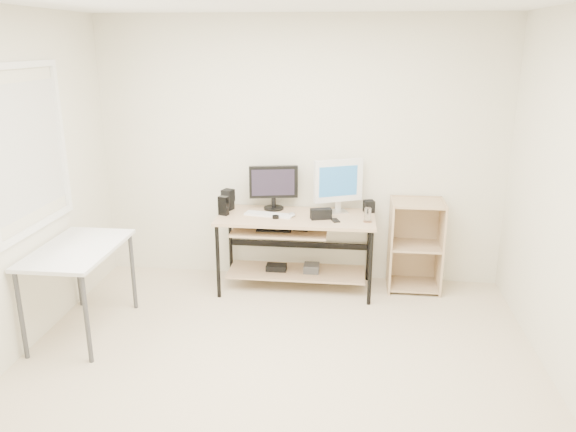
% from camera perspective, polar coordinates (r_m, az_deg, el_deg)
% --- Properties ---
extents(room, '(4.01, 4.01, 2.62)m').
position_cam_1_polar(room, '(3.67, -3.74, 1.09)').
color(room, beige).
rests_on(room, ground).
extents(desk, '(1.50, 0.65, 0.75)m').
position_cam_1_polar(desk, '(5.43, 0.55, -2.10)').
color(desk, tan).
rests_on(desk, ground).
extents(side_table, '(0.60, 1.00, 0.75)m').
position_cam_1_polar(side_table, '(4.88, -20.58, -3.89)').
color(side_table, silver).
rests_on(side_table, ground).
extents(shelf_unit, '(0.50, 0.40, 0.90)m').
position_cam_1_polar(shelf_unit, '(5.62, 12.75, -2.79)').
color(shelf_unit, tan).
rests_on(shelf_unit, ground).
extents(black_monitor, '(0.48, 0.20, 0.44)m').
position_cam_1_polar(black_monitor, '(5.51, -1.49, 3.20)').
color(black_monitor, black).
rests_on(black_monitor, desk).
extents(white_imac, '(0.47, 0.24, 0.52)m').
position_cam_1_polar(white_imac, '(5.41, 5.13, 3.44)').
color(white_imac, silver).
rests_on(white_imac, desk).
extents(keyboard, '(0.48, 0.21, 0.02)m').
position_cam_1_polar(keyboard, '(5.37, -1.97, 0.15)').
color(keyboard, silver).
rests_on(keyboard, desk).
extents(mouse, '(0.08, 0.11, 0.03)m').
position_cam_1_polar(mouse, '(5.33, 0.41, 0.15)').
color(mouse, '#B4B4BA').
rests_on(mouse, desk).
extents(center_speaker, '(0.21, 0.14, 0.10)m').
position_cam_1_polar(center_speaker, '(5.26, 3.37, 0.21)').
color(center_speaker, black).
rests_on(center_speaker, desk).
extents(speaker_left, '(0.13, 0.13, 0.20)m').
position_cam_1_polar(speaker_left, '(5.56, -6.11, 1.71)').
color(speaker_left, black).
rests_on(speaker_left, desk).
extents(speaker_right, '(0.12, 0.12, 0.12)m').
position_cam_1_polar(speaker_right, '(5.52, 8.22, 0.98)').
color(speaker_right, black).
rests_on(speaker_right, desk).
extents(audio_controller, '(0.11, 0.08, 0.18)m').
position_cam_1_polar(audio_controller, '(5.39, -6.57, 1.04)').
color(audio_controller, black).
rests_on(audio_controller, desk).
extents(volume_puck, '(0.07, 0.07, 0.03)m').
position_cam_1_polar(volume_puck, '(5.28, -1.26, -0.10)').
color(volume_puck, black).
rests_on(volume_puck, desk).
extents(smartphone, '(0.10, 0.13, 0.01)m').
position_cam_1_polar(smartphone, '(5.22, 4.81, -0.44)').
color(smartphone, black).
rests_on(smartphone, desk).
extents(coaster, '(0.10, 0.10, 0.01)m').
position_cam_1_polar(coaster, '(5.23, 8.07, -0.56)').
color(coaster, '#905F41').
rests_on(coaster, desk).
extents(drinking_glass, '(0.08, 0.08, 0.13)m').
position_cam_1_polar(drinking_glass, '(5.21, 8.10, 0.13)').
color(drinking_glass, white).
rests_on(drinking_glass, coaster).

